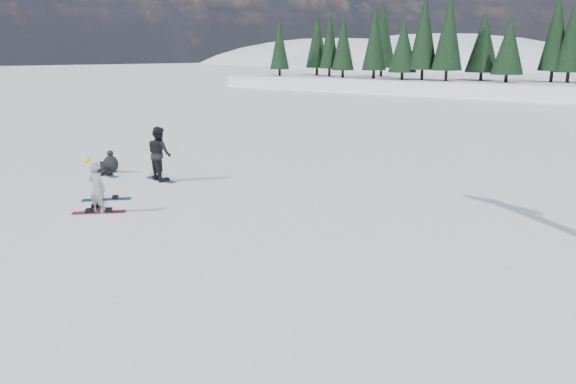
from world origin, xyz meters
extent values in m
plane|color=white|center=(0.00, 0.00, 0.00)|extent=(420.00, 420.00, 0.00)
ellipsoid|color=white|center=(-70.00, 170.00, -13.61)|extent=(143.00, 110.00, 49.50)
ellipsoid|color=white|center=(-140.00, 210.00, -14.30)|extent=(169.00, 130.00, 52.00)
cone|color=black|center=(-38.00, 55.00, 5.25)|extent=(3.20, 3.20, 7.50)
cone|color=black|center=(-34.96, 55.00, 5.25)|extent=(3.20, 3.20, 7.50)
cone|color=black|center=(-31.92, 55.00, 5.25)|extent=(3.20, 3.20, 7.50)
cone|color=black|center=(-28.88, 55.00, 5.25)|extent=(3.20, 3.20, 7.50)
cone|color=black|center=(-25.84, 55.00, 5.25)|extent=(3.20, 3.20, 7.50)
cone|color=black|center=(-22.80, 55.00, 5.25)|extent=(3.20, 3.20, 7.50)
cone|color=black|center=(-19.76, 55.00, 5.25)|extent=(3.20, 3.20, 7.50)
cone|color=black|center=(-16.72, 55.00, 5.25)|extent=(3.20, 3.20, 7.50)
cone|color=black|center=(-13.68, 55.00, 5.25)|extent=(3.20, 3.20, 7.50)
cone|color=black|center=(-10.64, 55.00, 5.25)|extent=(3.20, 3.20, 7.50)
cone|color=black|center=(-7.60, 55.00, 5.25)|extent=(3.20, 3.20, 7.50)
cone|color=black|center=(-4.56, 55.00, 5.25)|extent=(3.20, 3.20, 7.50)
cone|color=black|center=(-1.52, 55.00, 5.25)|extent=(3.20, 3.20, 7.50)
imported|color=gray|center=(-0.71, -1.21, 0.75)|extent=(0.62, 0.49, 1.50)
sphere|color=#FFE90D|center=(-0.91, -1.33, 1.55)|extent=(0.18, 0.18, 0.18)
imported|color=black|center=(-2.82, 2.71, 0.99)|extent=(1.10, 0.93, 1.98)
ellipsoid|color=black|center=(-5.43, 2.36, 0.35)|extent=(0.79, 0.74, 0.66)
sphere|color=black|center=(-5.43, 2.36, 0.75)|extent=(0.25, 0.25, 0.25)
cube|color=black|center=(-5.28, 1.89, 0.08)|extent=(0.44, 0.58, 0.17)
cube|color=black|center=(-5.59, 1.89, 0.08)|extent=(0.32, 0.60, 0.17)
cube|color=black|center=(-6.13, 2.56, 0.15)|extent=(0.51, 0.41, 0.30)
cube|color=maroon|center=(-0.71, -1.21, 0.01)|extent=(1.23, 1.29, 0.03)
cube|color=#1B5C99|center=(-2.82, 2.71, 0.01)|extent=(1.50, 0.29, 0.03)
cube|color=navy|center=(-1.86, -0.21, 0.01)|extent=(1.19, 1.32, 0.03)
cube|color=maroon|center=(-1.50, -0.78, 0.01)|extent=(1.32, 1.18, 0.03)
cube|color=teal|center=(-5.18, 1.92, 0.01)|extent=(1.51, 0.35, 0.03)
camera|label=1|loc=(13.53, -9.91, 4.51)|focal=35.00mm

